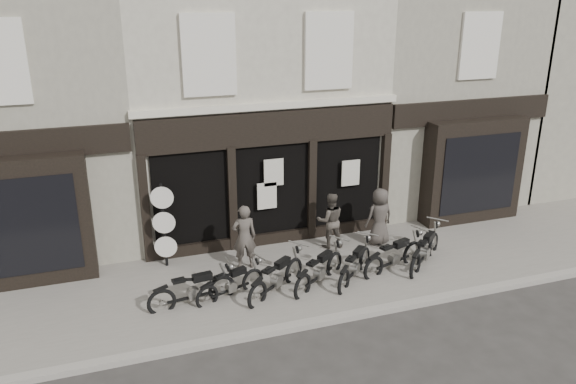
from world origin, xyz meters
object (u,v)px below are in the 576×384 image
object	(u,v)px
man_centre	(330,220)
motorcycle_1	(231,286)
motorcycle_6	(425,253)
motorcycle_5	(394,258)
man_right	(379,217)
motorcycle_4	(355,268)
motorcycle_2	(277,280)
motorcycle_3	(320,272)
advert_sign_post	(164,229)
motorcycle_0	(193,292)
man_left	(244,237)

from	to	relation	value
man_centre	motorcycle_1	bearing A→B (deg)	38.00
motorcycle_6	motorcycle_5	bearing A→B (deg)	139.75
motorcycle_6	man_right	world-z (taller)	man_right
motorcycle_4	man_centre	size ratio (longest dim) A/B	1.04
motorcycle_2	motorcycle_6	world-z (taller)	motorcycle_6
motorcycle_3	man_right	xyz separation A→B (m)	(2.44, 1.60, 0.54)
motorcycle_2	man_right	xyz separation A→B (m)	(3.55, 1.63, 0.53)
motorcycle_4	motorcycle_6	bearing A→B (deg)	-40.05
motorcycle_2	motorcycle_6	distance (m)	4.13
motorcycle_5	advert_sign_post	xyz separation A→B (m)	(-5.54, 2.03, 0.76)
motorcycle_0	motorcycle_5	distance (m)	5.20
motorcycle_1	motorcycle_2	xyz separation A→B (m)	(1.08, -0.15, 0.05)
motorcycle_2	man_left	xyz separation A→B (m)	(-0.41, 1.43, 0.57)
motorcycle_2	motorcycle_6	size ratio (longest dim) A/B	1.01
motorcycle_2	motorcycle_1	bearing A→B (deg)	135.94
motorcycle_0	motorcycle_2	size ratio (longest dim) A/B	1.13
motorcycle_4	man_left	world-z (taller)	man_left
motorcycle_4	man_left	size ratio (longest dim) A/B	0.96
motorcycle_0	motorcycle_5	bearing A→B (deg)	-6.67
motorcycle_2	motorcycle_5	world-z (taller)	motorcycle_2
motorcycle_2	man_right	bearing A→B (deg)	-11.54
motorcycle_3	advert_sign_post	world-z (taller)	advert_sign_post
motorcycle_3	motorcycle_5	xyz separation A→B (m)	(2.11, 0.10, 0.00)
motorcycle_2	advert_sign_post	size ratio (longest dim) A/B	0.77
motorcycle_6	man_left	size ratio (longest dim) A/B	1.06
motorcycle_4	man_right	distance (m)	2.28
motorcycle_5	motorcycle_2	bearing A→B (deg)	163.45
motorcycle_1	man_right	size ratio (longest dim) A/B	1.09
motorcycle_3	man_centre	xyz separation A→B (m)	(1.06, 1.86, 0.51)
motorcycle_0	motorcycle_1	distance (m)	0.91
motorcycle_3	motorcycle_5	size ratio (longest dim) A/B	0.89
motorcycle_4	man_right	world-z (taller)	man_right
motorcycle_5	man_right	bearing A→B (deg)	58.87
motorcycle_1	motorcycle_3	distance (m)	2.19
motorcycle_3	man_right	bearing A→B (deg)	-2.43
motorcycle_1	motorcycle_5	distance (m)	4.30
advert_sign_post	motorcycle_3	bearing A→B (deg)	-18.96
motorcycle_3	man_right	distance (m)	2.96
motorcycle_1	motorcycle_4	world-z (taller)	motorcycle_4
motorcycle_0	motorcycle_2	world-z (taller)	motorcycle_2
motorcycle_3	motorcycle_6	bearing A→B (deg)	-33.73
man_left	advert_sign_post	world-z (taller)	advert_sign_post
motorcycle_0	man_centre	distance (m)	4.56
motorcycle_0	man_centre	xyz separation A→B (m)	(4.14, 1.83, 0.51)
motorcycle_1	man_centre	size ratio (longest dim) A/B	1.13
motorcycle_1	man_centre	world-z (taller)	man_centre
motorcycle_0	motorcycle_4	world-z (taller)	motorcycle_0
motorcycle_4	advert_sign_post	xyz separation A→B (m)	(-4.36, 2.16, 0.77)
motorcycle_4	man_centre	distance (m)	1.96
motorcycle_4	man_right	bearing A→B (deg)	3.58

